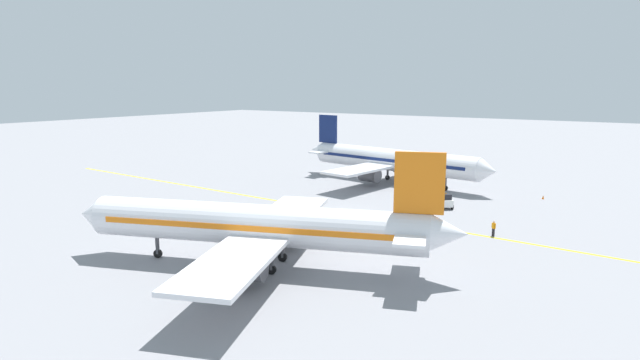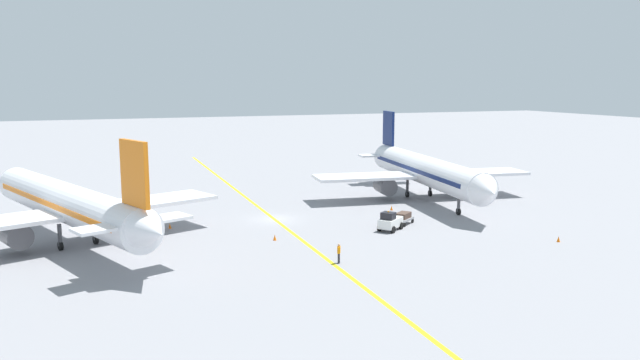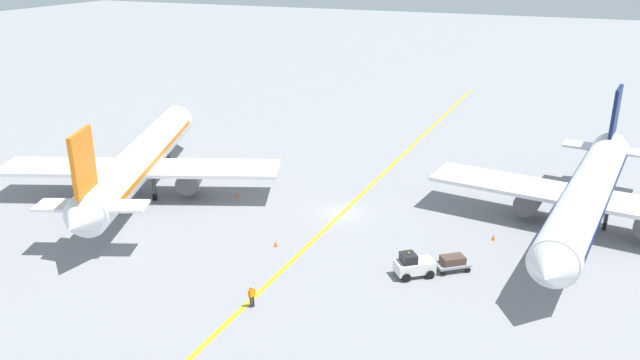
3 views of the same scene
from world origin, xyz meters
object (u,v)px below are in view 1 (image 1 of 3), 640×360
(baggage_tug_white, at_px, (444,201))
(baggage_cart_trailing, at_px, (437,197))
(airplane_at_gate, at_px, (260,226))
(traffic_cone_mid_apron, at_px, (403,226))
(airplane_adjacent_stand, at_px, (390,160))
(ground_crew_worker, at_px, (494,228))
(traffic_cone_by_wingtip, at_px, (543,197))
(traffic_cone_near_nose, at_px, (296,233))
(traffic_cone_far_edge, at_px, (398,191))

(baggage_tug_white, distance_m, baggage_cart_trailing, 3.30)
(airplane_at_gate, relative_size, traffic_cone_mid_apron, 62.26)
(airplane_at_gate, distance_m, airplane_adjacent_stand, 42.66)
(ground_crew_worker, bearing_deg, baggage_cart_trailing, 41.83)
(airplane_adjacent_stand, relative_size, baggage_cart_trailing, 12.18)
(airplane_adjacent_stand, xyz_separation_m, baggage_tug_white, (-12.00, -13.62, -2.81))
(traffic_cone_mid_apron, xyz_separation_m, traffic_cone_by_wingtip, (24.67, -10.33, 0.00))
(airplane_at_gate, xyz_separation_m, airplane_adjacent_stand, (41.99, 7.57, 0.00))
(airplane_adjacent_stand, distance_m, ground_crew_worker, 31.06)
(traffic_cone_near_nose, distance_m, traffic_cone_mid_apron, 12.12)
(airplane_adjacent_stand, bearing_deg, traffic_cone_by_wingtip, -88.53)
(baggage_cart_trailing, bearing_deg, traffic_cone_far_edge, 71.87)
(traffic_cone_by_wingtip, distance_m, traffic_cone_far_edge, 20.25)
(airplane_adjacent_stand, height_order, traffic_cone_by_wingtip, airplane_adjacent_stand)
(baggage_tug_white, bearing_deg, traffic_cone_far_edge, 61.17)
(airplane_adjacent_stand, height_order, traffic_cone_far_edge, airplane_adjacent_stand)
(baggage_tug_white, distance_m, traffic_cone_mid_apron, 12.09)
(traffic_cone_far_edge, bearing_deg, baggage_cart_trailing, -108.13)
(airplane_adjacent_stand, xyz_separation_m, traffic_cone_mid_apron, (-24.06, -13.18, -3.43))
(traffic_cone_by_wingtip, bearing_deg, airplane_adjacent_stand, 91.47)
(airplane_at_gate, relative_size, baggage_tug_white, 10.39)
(baggage_cart_trailing, distance_m, traffic_cone_by_wingtip, 15.53)
(baggage_tug_white, xyz_separation_m, traffic_cone_near_nose, (-20.65, 8.99, -0.63))
(traffic_cone_near_nose, height_order, traffic_cone_by_wingtip, same)
(traffic_cone_mid_apron, bearing_deg, traffic_cone_near_nose, 135.10)
(baggage_cart_trailing, bearing_deg, traffic_cone_by_wingtip, -49.99)
(baggage_tug_white, relative_size, traffic_cone_by_wingtip, 5.99)
(baggage_cart_trailing, bearing_deg, baggage_tug_white, -142.70)
(airplane_adjacent_stand, bearing_deg, traffic_cone_mid_apron, -151.29)
(baggage_cart_trailing, relative_size, traffic_cone_by_wingtip, 5.30)
(airplane_at_gate, relative_size, traffic_cone_far_edge, 62.26)
(traffic_cone_near_nose, bearing_deg, traffic_cone_mid_apron, -44.90)
(airplane_adjacent_stand, relative_size, traffic_cone_by_wingtip, 64.56)
(airplane_adjacent_stand, xyz_separation_m, traffic_cone_near_nose, (-32.64, -4.63, -3.43))
(baggage_cart_trailing, distance_m, traffic_cone_mid_apron, 14.78)
(airplane_at_gate, height_order, traffic_cone_mid_apron, airplane_at_gate)
(airplane_adjacent_stand, height_order, traffic_cone_near_nose, airplane_adjacent_stand)
(baggage_tug_white, height_order, ground_crew_worker, baggage_tug_white)
(airplane_adjacent_stand, xyz_separation_m, traffic_cone_by_wingtip, (0.61, -23.51, -3.43))
(ground_crew_worker, relative_size, traffic_cone_mid_apron, 3.05)
(traffic_cone_by_wingtip, bearing_deg, traffic_cone_far_edge, 112.47)
(traffic_cone_near_nose, xyz_separation_m, traffic_cone_by_wingtip, (33.25, -18.88, 0.00))
(baggage_cart_trailing, xyz_separation_m, traffic_cone_by_wingtip, (9.98, -11.89, -0.49))
(traffic_cone_near_nose, bearing_deg, traffic_cone_by_wingtip, -29.59)
(airplane_at_gate, bearing_deg, ground_crew_worker, -35.66)
(airplane_adjacent_stand, distance_m, traffic_cone_by_wingtip, 23.76)
(baggage_cart_trailing, height_order, traffic_cone_near_nose, baggage_cart_trailing)
(baggage_tug_white, distance_m, ground_crew_worker, 12.82)
(airplane_at_gate, height_order, traffic_cone_far_edge, airplane_at_gate)
(airplane_adjacent_stand, distance_m, baggage_tug_white, 18.37)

